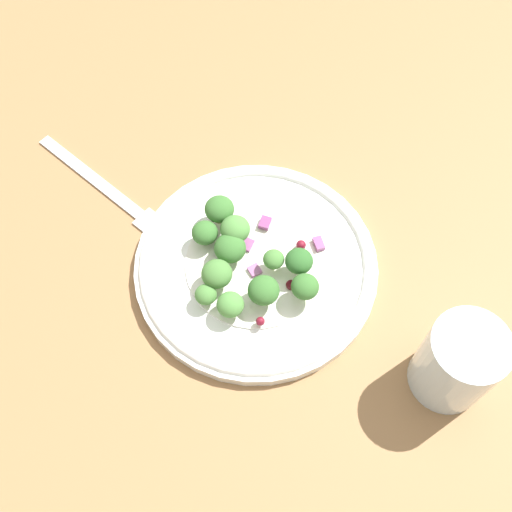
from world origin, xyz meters
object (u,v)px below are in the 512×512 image
(fork, at_px, (110,191))
(water_glass, at_px, (458,362))
(broccoli_floret_2, at_px, (235,229))
(broccoli_floret_0, at_px, (230,305))
(broccoli_floret_1, at_px, (305,287))
(plate, at_px, (256,265))

(fork, relative_size, water_glass, 2.19)
(broccoli_floret_2, bearing_deg, broccoli_floret_0, 137.12)
(broccoli_floret_1, bearing_deg, broccoli_floret_0, 62.23)
(plate, xyz_separation_m, water_glass, (-0.19, -0.06, 0.03))
(plate, height_order, water_glass, water_glass)
(broccoli_floret_1, bearing_deg, water_glass, -160.99)
(broccoli_floret_0, xyz_separation_m, water_glass, (-0.17, -0.11, 0.01))
(plate, bearing_deg, broccoli_floret_1, -169.72)
(water_glass, bearing_deg, plate, 16.54)
(plate, distance_m, water_glass, 0.20)
(plate, bearing_deg, broccoli_floret_0, 115.43)
(broccoli_floret_1, bearing_deg, broccoli_floret_2, 6.25)
(plate, xyz_separation_m, fork, (0.17, 0.06, -0.01))
(broccoli_floret_0, height_order, broccoli_floret_1, broccoli_floret_1)
(plate, height_order, fork, plate)
(broccoli_floret_2, height_order, water_glass, water_glass)
(broccoli_floret_1, relative_size, broccoli_floret_2, 0.90)
(plate, height_order, broccoli_floret_0, broccoli_floret_0)
(plate, bearing_deg, fork, 18.91)
(broccoli_floret_1, height_order, water_glass, water_glass)
(plate, relative_size, fork, 1.24)
(broccoli_floret_2, bearing_deg, fork, 23.03)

